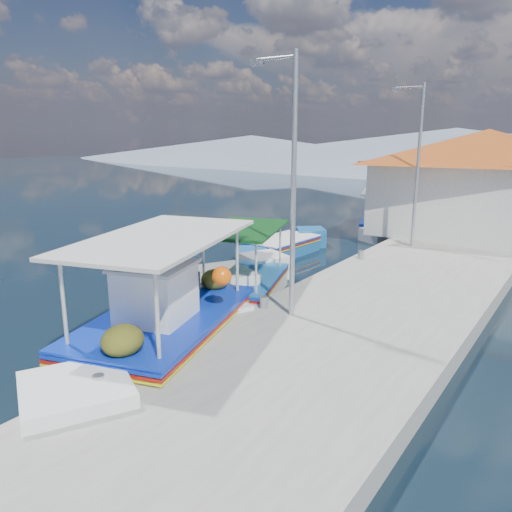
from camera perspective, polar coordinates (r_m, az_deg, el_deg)
The scene contains 10 objects.
ground at distance 13.77m, azimuth -17.29°, elevation -6.91°, with size 160.00×160.00×0.00m, color black.
quay at distance 15.12m, azimuth 16.20°, elevation -3.95°, with size 5.00×44.00×0.50m, color #A9A79E.
bollards at distance 15.11m, azimuth 7.84°, elevation -1.93°, with size 0.20×17.20×0.30m.
main_caique at distance 11.48m, azimuth -10.00°, elevation -7.75°, with size 4.22×8.44×2.90m.
caique_green_canopy at distance 14.65m, azimuth -1.01°, elevation -3.53°, with size 3.21×5.93×2.35m.
caique_blue_hull at distance 19.96m, azimuth 3.20°, elevation 1.00°, with size 1.90×5.51×0.98m.
caique_far at distance 25.09m, azimuth 14.32°, elevation 3.64°, with size 3.15×6.08×2.24m.
harbor_building at distance 23.18m, azimuth 24.75°, elevation 7.86°, with size 10.49×10.49×4.40m.
lamp_post_near at distance 11.38m, azimuth 3.96°, elevation 9.34°, with size 1.21×0.14×6.00m.
lamp_post_far at distance 19.63m, azimuth 17.92°, elevation 10.71°, with size 1.21×0.14×6.00m.
Camera 1 is at (10.36, -7.71, 4.80)m, focal length 34.77 mm.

